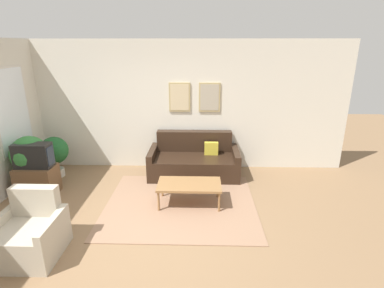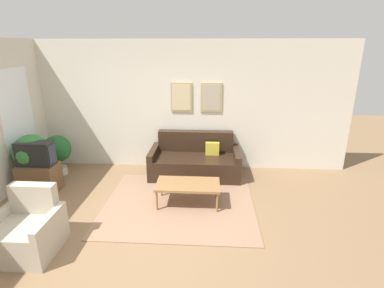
# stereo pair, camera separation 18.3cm
# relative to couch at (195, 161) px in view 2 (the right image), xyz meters

# --- Properties ---
(ground_plane) EXTENTS (16.00, 16.00, 0.00)m
(ground_plane) POSITION_rel_couch_xyz_m (-0.80, -2.13, -0.29)
(ground_plane) COLOR #846647
(area_rug) EXTENTS (2.52, 2.20, 0.01)m
(area_rug) POSITION_rel_couch_xyz_m (-0.20, -1.25, -0.29)
(area_rug) COLOR #937056
(area_rug) RESTS_ON ground_plane
(wall_back) EXTENTS (8.00, 0.09, 2.70)m
(wall_back) POSITION_rel_couch_xyz_m (-0.79, 0.46, 1.06)
(wall_back) COLOR beige
(wall_back) RESTS_ON ground_plane
(couch) EXTENTS (1.82, 0.90, 0.86)m
(couch) POSITION_rel_couch_xyz_m (0.00, 0.00, 0.00)
(couch) COLOR black
(couch) RESTS_ON ground_plane
(coffee_table) EXTENTS (1.06, 0.57, 0.39)m
(coffee_table) POSITION_rel_couch_xyz_m (-0.06, -1.23, 0.06)
(coffee_table) COLOR olive
(coffee_table) RESTS_ON ground_plane
(tv_stand) EXTENTS (0.66, 0.45, 0.53)m
(tv_stand) POSITION_rel_couch_xyz_m (-2.80, -0.95, -0.03)
(tv_stand) COLOR brown
(tv_stand) RESTS_ON ground_plane
(tv) EXTENTS (0.63, 0.28, 0.43)m
(tv) POSITION_rel_couch_xyz_m (-2.79, -0.95, 0.46)
(tv) COLOR black
(tv) RESTS_ON tv_stand
(armchair) EXTENTS (0.78, 0.76, 0.83)m
(armchair) POSITION_rel_couch_xyz_m (-2.05, -2.56, -0.01)
(armchair) COLOR #B2A893
(armchair) RESTS_ON ground_plane
(potted_plant_tall) EXTENTS (0.65, 0.65, 1.04)m
(potted_plant_tall) POSITION_rel_couch_xyz_m (-2.95, -0.79, 0.40)
(potted_plant_tall) COLOR #383D42
(potted_plant_tall) RESTS_ON ground_plane
(potted_plant_by_window) EXTENTS (0.55, 0.55, 0.84)m
(potted_plant_by_window) POSITION_rel_couch_xyz_m (-2.82, -0.17, 0.24)
(potted_plant_by_window) COLOR beige
(potted_plant_by_window) RESTS_ON ground_plane
(potted_plant_small) EXTENTS (0.37, 0.37, 0.66)m
(potted_plant_small) POSITION_rel_couch_xyz_m (-2.93, -0.38, 0.11)
(potted_plant_small) COLOR #935638
(potted_plant_small) RESTS_ON ground_plane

